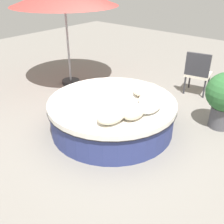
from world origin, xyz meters
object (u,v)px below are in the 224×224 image
object	(u,v)px
patio_chair	(198,71)
throw_pillow_2	(149,106)
throw_pillow_1	(134,112)
throw_pillow_4	(146,90)
round_bed	(112,114)
throw_pillow_3	(149,98)
throw_pillow_0	(112,115)

from	to	relation	value
patio_chair	throw_pillow_2	bearing A→B (deg)	-94.77
throw_pillow_1	throw_pillow_2	bearing A→B (deg)	170.13
throw_pillow_4	throw_pillow_1	bearing A→B (deg)	22.28
throw_pillow_2	throw_pillow_4	bearing A→B (deg)	-141.50
round_bed	throw_pillow_2	xyz separation A→B (m)	(-0.08, 0.70, 0.37)
round_bed	throw_pillow_3	distance (m)	0.72
throw_pillow_4	patio_chair	bearing A→B (deg)	174.54
round_bed	throw_pillow_4	size ratio (longest dim) A/B	4.05
throw_pillow_0	throw_pillow_3	distance (m)	0.90
throw_pillow_2	throw_pillow_4	distance (m)	0.65
round_bed	throw_pillow_0	xyz separation A→B (m)	(0.53, 0.45, 0.38)
throw_pillow_1	throw_pillow_2	xyz separation A→B (m)	(-0.34, 0.06, -0.01)
throw_pillow_0	throw_pillow_2	distance (m)	0.67
throw_pillow_0	throw_pillow_4	distance (m)	1.14
throw_pillow_0	patio_chair	distance (m)	2.92
throw_pillow_0	throw_pillow_4	bearing A→B (deg)	-172.03
throw_pillow_2	throw_pillow_0	bearing A→B (deg)	-21.71
throw_pillow_1	round_bed	bearing A→B (deg)	-111.43
throw_pillow_3	throw_pillow_4	distance (m)	0.32
throw_pillow_3	throw_pillow_4	xyz separation A→B (m)	(-0.23, -0.22, 0.01)
throw_pillow_0	patio_chair	world-z (taller)	patio_chair
throw_pillow_1	patio_chair	world-z (taller)	patio_chair
throw_pillow_0	throw_pillow_2	world-z (taller)	throw_pillow_0
round_bed	throw_pillow_1	distance (m)	0.79
round_bed	throw_pillow_2	distance (m)	0.80
throw_pillow_2	throw_pillow_4	xyz separation A→B (m)	(-0.51, -0.40, -0.01)
throw_pillow_1	throw_pillow_4	world-z (taller)	throw_pillow_1
round_bed	throw_pillow_1	xyz separation A→B (m)	(0.25, 0.64, 0.38)
throw_pillow_4	patio_chair	size ratio (longest dim) A/B	0.56
throw_pillow_4	patio_chair	distance (m)	1.80
round_bed	throw_pillow_3	xyz separation A→B (m)	(-0.37, 0.52, 0.35)
throw_pillow_1	throw_pillow_2	distance (m)	0.34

